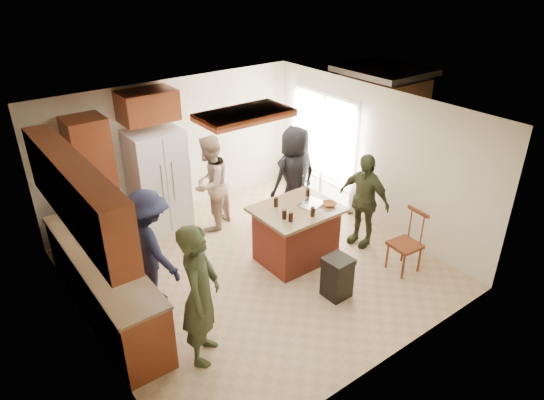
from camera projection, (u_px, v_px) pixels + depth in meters
room_shell at (373, 132)px, 10.70m from camera, size 8.00×5.20×5.00m
person_front_left at (200, 295)px, 5.57m from camera, size 0.81×0.82×1.83m
person_behind_left at (210, 184)px, 8.36m from camera, size 0.98×0.87×1.72m
person_behind_right at (295, 176)px, 8.50m from camera, size 0.89×0.58×1.81m
person_side_right at (363, 200)px, 7.92m from camera, size 0.63×1.01×1.61m
person_counter at (150, 247)px, 6.59m from camera, size 0.69×1.16×1.69m
left_cabinetry at (95, 254)px, 6.23m from camera, size 0.64×3.00×2.30m
back_wall_units at (108, 164)px, 7.80m from camera, size 1.80×0.60×2.45m
refrigerator at (158, 180)px, 8.39m from camera, size 0.90×0.76×1.80m
kitchen_island at (296, 233)px, 7.62m from camera, size 1.28×1.03×0.93m
island_items at (309, 205)px, 7.40m from camera, size 0.99×0.66×0.15m
trash_bin at (337, 277)px, 6.86m from camera, size 0.38×0.38×0.63m
spindle_chair at (406, 244)px, 7.38m from camera, size 0.45×0.45×0.99m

